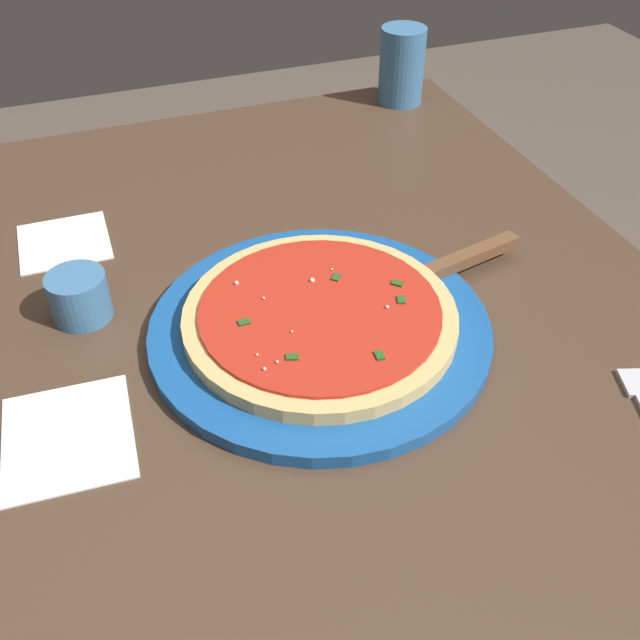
% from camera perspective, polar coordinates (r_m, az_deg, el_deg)
% --- Properties ---
extents(ground_plane, '(5.00, 5.00, 0.00)m').
position_cam_1_polar(ground_plane, '(1.42, -0.21, -22.93)').
color(ground_plane, brown).
extents(restaurant_table, '(1.04, 0.80, 0.75)m').
position_cam_1_polar(restaurant_table, '(0.92, -0.30, -5.31)').
color(restaurant_table, black).
rests_on(restaurant_table, ground_plane).
extents(serving_plate, '(0.36, 0.36, 0.02)m').
position_cam_1_polar(serving_plate, '(0.77, -0.00, -0.70)').
color(serving_plate, '#195199').
rests_on(serving_plate, restaurant_table).
extents(pizza, '(0.28, 0.28, 0.02)m').
position_cam_1_polar(pizza, '(0.76, 0.00, 0.29)').
color(pizza, '#DBB26B').
rests_on(pizza, serving_plate).
extents(pizza_server, '(0.09, 0.22, 0.01)m').
position_cam_1_polar(pizza_server, '(0.85, 9.65, 3.98)').
color(pizza_server, silver).
rests_on(pizza_server, serving_plate).
extents(cup_tall_drink, '(0.07, 0.07, 0.12)m').
position_cam_1_polar(cup_tall_drink, '(1.26, 6.35, 18.99)').
color(cup_tall_drink, teal).
rests_on(cup_tall_drink, restaurant_table).
extents(cup_small_sauce, '(0.06, 0.06, 0.05)m').
position_cam_1_polar(cup_small_sauce, '(0.82, -18.14, 1.73)').
color(cup_small_sauce, teal).
rests_on(cup_small_sauce, restaurant_table).
extents(napkin_folded_right, '(0.11, 0.11, 0.00)m').
position_cam_1_polar(napkin_folded_right, '(0.96, -19.21, 5.73)').
color(napkin_folded_right, white).
rests_on(napkin_folded_right, restaurant_table).
extents(napkin_loose_left, '(0.14, 0.12, 0.00)m').
position_cam_1_polar(napkin_loose_left, '(0.71, -18.94, -8.54)').
color(napkin_loose_left, white).
rests_on(napkin_loose_left, restaurant_table).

